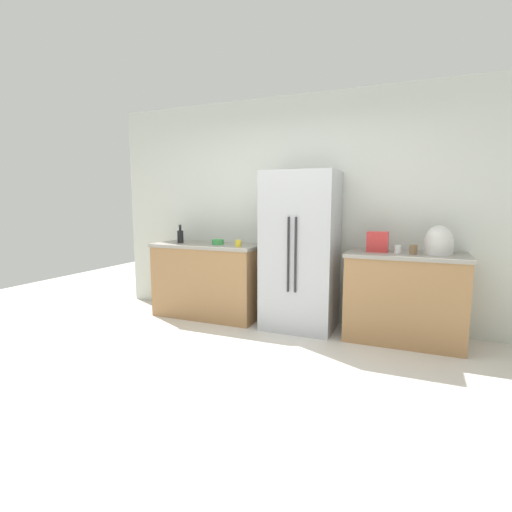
% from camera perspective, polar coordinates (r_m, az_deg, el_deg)
% --- Properties ---
extents(ground_plane, '(10.17, 10.17, 0.00)m').
position_cam_1_polar(ground_plane, '(3.22, -4.43, -18.73)').
color(ground_plane, beige).
extents(kitchen_back_panel, '(5.08, 0.10, 2.71)m').
position_cam_1_polar(kitchen_back_panel, '(4.74, 6.59, 6.82)').
color(kitchen_back_panel, silver).
rests_on(kitchen_back_panel, ground_plane).
extents(counter_left, '(1.37, 0.64, 0.93)m').
position_cam_1_polar(counter_left, '(4.94, -7.08, -3.54)').
color(counter_left, '#9E7247').
rests_on(counter_left, ground_plane).
extents(counter_right, '(1.19, 0.64, 0.93)m').
position_cam_1_polar(counter_right, '(4.30, 21.23, -5.74)').
color(counter_right, '#9E7247').
rests_on(counter_right, ground_plane).
extents(refrigerator, '(0.81, 0.64, 1.79)m').
position_cam_1_polar(refrigerator, '(4.38, 6.64, 0.69)').
color(refrigerator, '#B2B5BA').
rests_on(refrigerator, ground_plane).
extents(toaster, '(0.21, 0.14, 0.21)m').
position_cam_1_polar(toaster, '(4.22, 17.70, 2.05)').
color(toaster, red).
rests_on(toaster, counter_right).
extents(rice_cooker, '(0.27, 0.27, 0.29)m').
position_cam_1_polar(rice_cooker, '(4.25, 25.64, 1.98)').
color(rice_cooker, silver).
rests_on(rice_cooker, counter_right).
extents(bottle_a, '(0.08, 0.08, 0.24)m').
position_cam_1_polar(bottle_a, '(5.02, -11.23, 2.95)').
color(bottle_a, black).
rests_on(bottle_a, counter_left).
extents(cup_a, '(0.07, 0.07, 0.08)m').
position_cam_1_polar(cup_a, '(4.49, -2.67, 1.90)').
color(cup_a, yellow).
rests_on(cup_a, counter_left).
extents(cup_b, '(0.08, 0.08, 0.10)m').
position_cam_1_polar(cup_b, '(4.14, 22.44, 0.90)').
color(cup_b, brown).
rests_on(cup_b, counter_right).
extents(cup_c, '(0.07, 0.07, 0.08)m').
position_cam_1_polar(cup_c, '(4.19, 20.44, 0.96)').
color(cup_c, white).
rests_on(cup_c, counter_right).
extents(bowl_a, '(0.15, 0.15, 0.06)m').
position_cam_1_polar(bowl_a, '(4.76, -5.72, 2.10)').
color(bowl_a, green).
rests_on(bowl_a, counter_left).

